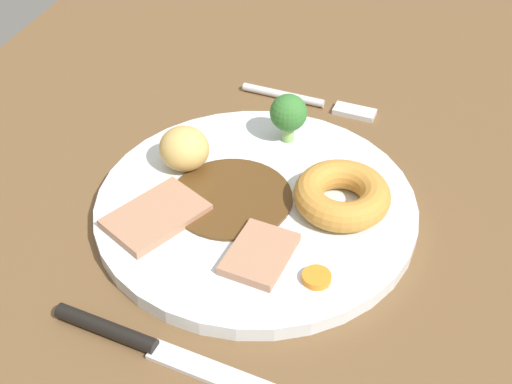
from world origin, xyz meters
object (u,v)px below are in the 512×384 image
at_px(broccoli_floret, 288,114).
at_px(knife, 144,344).
at_px(carrot_coin_front, 317,278).
at_px(yorkshire_pudding, 342,195).
at_px(meat_slice_main, 156,216).
at_px(roast_potato_left, 184,149).
at_px(meat_slice_under, 256,253).
at_px(dinner_plate, 256,206).
at_px(fork, 312,102).

relative_size(broccoli_floret, knife, 0.27).
bearing_deg(carrot_coin_front, yorkshire_pudding, 179.75).
xyz_separation_m(broccoli_floret, knife, (0.26, -0.04, -0.04)).
relative_size(meat_slice_main, roast_potato_left, 1.75).
bearing_deg(broccoli_floret, meat_slice_under, 6.19).
xyz_separation_m(meat_slice_main, knife, (0.12, 0.04, -0.01)).
bearing_deg(yorkshire_pudding, meat_slice_under, -33.39).
relative_size(dinner_plate, fork, 1.87).
relative_size(yorkshire_pudding, fork, 0.55).
distance_m(meat_slice_main, roast_potato_left, 0.08).
height_order(dinner_plate, knife, dinner_plate).
xyz_separation_m(dinner_plate, knife, (0.17, -0.03, -0.00)).
xyz_separation_m(meat_slice_under, carrot_coin_front, (0.01, 0.05, -0.00)).
height_order(roast_potato_left, broccoli_floret, broccoli_floret).
height_order(yorkshire_pudding, broccoli_floret, broccoli_floret).
xyz_separation_m(fork, knife, (0.35, -0.04, 0.00)).
bearing_deg(meat_slice_main, knife, 19.12).
xyz_separation_m(meat_slice_main, meat_slice_under, (0.02, 0.10, 0.00)).
xyz_separation_m(yorkshire_pudding, broccoli_floret, (-0.08, -0.07, 0.02)).
relative_size(dinner_plate, carrot_coin_front, 12.45).
xyz_separation_m(broccoli_floret, fork, (-0.09, 0.00, -0.04)).
distance_m(meat_slice_main, carrot_coin_front, 0.15).
bearing_deg(dinner_plate, knife, -11.62).
xyz_separation_m(meat_slice_under, roast_potato_left, (-0.09, -0.10, 0.02)).
xyz_separation_m(dinner_plate, fork, (-0.19, 0.01, -0.00)).
distance_m(yorkshire_pudding, carrot_coin_front, 0.09).
xyz_separation_m(yorkshire_pudding, roast_potato_left, (-0.01, -0.15, 0.01)).
height_order(meat_slice_under, yorkshire_pudding, yorkshire_pudding).
distance_m(meat_slice_main, yorkshire_pudding, 0.16).
relative_size(dinner_plate, roast_potato_left, 6.06).
relative_size(broccoli_floret, fork, 0.33).
bearing_deg(meat_slice_main, carrot_coin_front, 79.40).
height_order(meat_slice_main, meat_slice_under, same).
height_order(meat_slice_main, knife, meat_slice_main).
distance_m(dinner_plate, carrot_coin_front, 0.11).
height_order(roast_potato_left, carrot_coin_front, roast_potato_left).
height_order(carrot_coin_front, broccoli_floret, broccoli_floret).
bearing_deg(carrot_coin_front, broccoli_floret, -157.90).
relative_size(yorkshire_pudding, roast_potato_left, 1.79).
distance_m(dinner_plate, broccoli_floret, 0.10).
bearing_deg(meat_slice_main, broccoli_floret, 151.94).
bearing_deg(meat_slice_under, roast_potato_left, -133.48).
height_order(yorkshire_pudding, knife, yorkshire_pudding).
height_order(yorkshire_pudding, carrot_coin_front, yorkshire_pudding).
bearing_deg(fork, yorkshire_pudding, -63.73).
bearing_deg(yorkshire_pudding, carrot_coin_front, -0.25).
relative_size(meat_slice_main, carrot_coin_front, 3.60).
bearing_deg(knife, dinner_plate, 85.22).
bearing_deg(knife, broccoli_floret, 88.84).
xyz_separation_m(meat_slice_under, knife, (0.10, -0.05, -0.01)).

